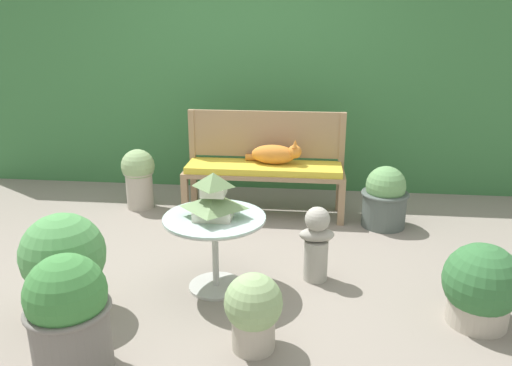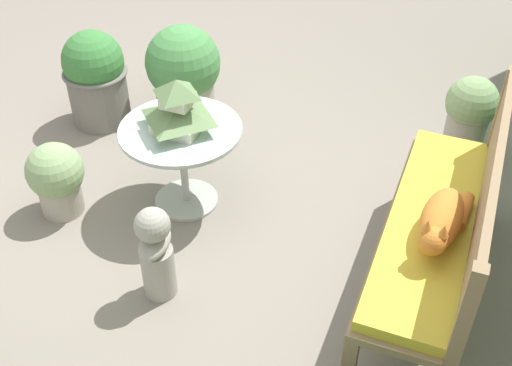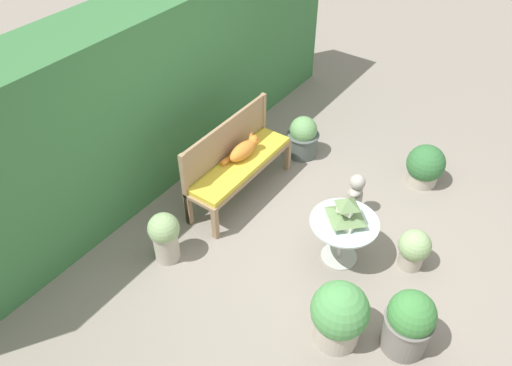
{
  "view_description": "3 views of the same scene",
  "coord_description": "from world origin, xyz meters",
  "px_view_note": "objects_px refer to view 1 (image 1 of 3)",
  "views": [
    {
      "loc": [
        0.63,
        -3.31,
        1.76
      ],
      "look_at": [
        0.19,
        0.64,
        0.47
      ],
      "focal_mm": 35.0,
      "sensor_mm": 36.0,
      "label": 1
    },
    {
      "loc": [
        2.58,
        1.18,
        2.53
      ],
      "look_at": [
        0.33,
        0.29,
        0.55
      ],
      "focal_mm": 45.0,
      "sensor_mm": 36.0,
      "label": 2
    },
    {
      "loc": [
        -3.3,
        -1.56,
        4.02
      ],
      "look_at": [
        -0.09,
        0.72,
        0.6
      ],
      "focal_mm": 35.0,
      "sensor_mm": 36.0,
      "label": 3
    }
  ],
  "objects_px": {
    "potted_plant_bench_right": "(481,287)",
    "potted_plant_bench_left": "(64,265)",
    "pagoda_birdhouse": "(214,198)",
    "garden_bust": "(316,243)",
    "potted_plant_hedge_corner": "(385,198)",
    "potted_plant_table_near": "(253,310)",
    "patio_table": "(215,232)",
    "cat": "(275,154)",
    "potted_plant_table_far": "(69,315)",
    "potted_plant_patio_mid": "(139,176)",
    "garden_bench": "(264,172)"
  },
  "relations": [
    {
      "from": "potted_plant_table_far",
      "to": "patio_table",
      "type": "bearing_deg",
      "value": 58.51
    },
    {
      "from": "pagoda_birdhouse",
      "to": "potted_plant_bench_right",
      "type": "height_order",
      "value": "pagoda_birdhouse"
    },
    {
      "from": "garden_bust",
      "to": "potted_plant_bench_right",
      "type": "height_order",
      "value": "garden_bust"
    },
    {
      "from": "patio_table",
      "to": "garden_bust",
      "type": "height_order",
      "value": "garden_bust"
    },
    {
      "from": "potted_plant_bench_right",
      "to": "potted_plant_hedge_corner",
      "type": "bearing_deg",
      "value": 103.87
    },
    {
      "from": "potted_plant_patio_mid",
      "to": "potted_plant_table_far",
      "type": "relative_size",
      "value": 0.88
    },
    {
      "from": "garden_bench",
      "to": "potted_plant_hedge_corner",
      "type": "height_order",
      "value": "potted_plant_hedge_corner"
    },
    {
      "from": "garden_bust",
      "to": "potted_plant_table_far",
      "type": "bearing_deg",
      "value": -144.8
    },
    {
      "from": "potted_plant_table_near",
      "to": "potted_plant_bench_left",
      "type": "height_order",
      "value": "potted_plant_bench_left"
    },
    {
      "from": "garden_bust",
      "to": "cat",
      "type": "bearing_deg",
      "value": 100.12
    },
    {
      "from": "garden_bench",
      "to": "potted_plant_table_near",
      "type": "bearing_deg",
      "value": -86.17
    },
    {
      "from": "cat",
      "to": "potted_plant_table_near",
      "type": "distance_m",
      "value": 2.13
    },
    {
      "from": "pagoda_birdhouse",
      "to": "potted_plant_hedge_corner",
      "type": "xyz_separation_m",
      "value": [
        1.3,
        1.25,
        -0.39
      ]
    },
    {
      "from": "potted_plant_table_near",
      "to": "garden_bust",
      "type": "bearing_deg",
      "value": 67.24
    },
    {
      "from": "pagoda_birdhouse",
      "to": "potted_plant_table_near",
      "type": "bearing_deg",
      "value": -62.42
    },
    {
      "from": "potted_plant_hedge_corner",
      "to": "potted_plant_table_near",
      "type": "bearing_deg",
      "value": -116.96
    },
    {
      "from": "patio_table",
      "to": "pagoda_birdhouse",
      "type": "relative_size",
      "value": 2.05
    },
    {
      "from": "cat",
      "to": "garden_bench",
      "type": "bearing_deg",
      "value": -156.47
    },
    {
      "from": "patio_table",
      "to": "potted_plant_table_far",
      "type": "height_order",
      "value": "potted_plant_table_far"
    },
    {
      "from": "garden_bench",
      "to": "pagoda_birdhouse",
      "type": "bearing_deg",
      "value": -97.89
    },
    {
      "from": "potted_plant_bench_right",
      "to": "potted_plant_bench_left",
      "type": "distance_m",
      "value": 2.53
    },
    {
      "from": "garden_bust",
      "to": "potted_plant_patio_mid",
      "type": "distance_m",
      "value": 2.14
    },
    {
      "from": "cat",
      "to": "potted_plant_patio_mid",
      "type": "bearing_deg",
      "value": -176.5
    },
    {
      "from": "pagoda_birdhouse",
      "to": "cat",
      "type": "bearing_deg",
      "value": 78.36
    },
    {
      "from": "pagoda_birdhouse",
      "to": "potted_plant_hedge_corner",
      "type": "relative_size",
      "value": 0.61
    },
    {
      "from": "potted_plant_hedge_corner",
      "to": "potted_plant_bench_left",
      "type": "xyz_separation_m",
      "value": [
        -2.15,
        -1.67,
        0.07
      ]
    },
    {
      "from": "pagoda_birdhouse",
      "to": "potted_plant_table_far",
      "type": "distance_m",
      "value": 1.15
    },
    {
      "from": "potted_plant_bench_right",
      "to": "potted_plant_patio_mid",
      "type": "bearing_deg",
      "value": 147.67
    },
    {
      "from": "garden_bench",
      "to": "potted_plant_table_far",
      "type": "bearing_deg",
      "value": -108.15
    },
    {
      "from": "potted_plant_hedge_corner",
      "to": "potted_plant_patio_mid",
      "type": "bearing_deg",
      "value": 174.76
    },
    {
      "from": "pagoda_birdhouse",
      "to": "patio_table",
      "type": "bearing_deg",
      "value": 0.0
    },
    {
      "from": "cat",
      "to": "potted_plant_bench_right",
      "type": "distance_m",
      "value": 2.21
    },
    {
      "from": "pagoda_birdhouse",
      "to": "potted_plant_bench_left",
      "type": "height_order",
      "value": "pagoda_birdhouse"
    },
    {
      "from": "patio_table",
      "to": "garden_bust",
      "type": "relative_size",
      "value": 1.25
    },
    {
      "from": "potted_plant_bench_left",
      "to": "potted_plant_table_far",
      "type": "height_order",
      "value": "same"
    },
    {
      "from": "potted_plant_hedge_corner",
      "to": "garden_bench",
      "type": "bearing_deg",
      "value": 171.14
    },
    {
      "from": "potted_plant_hedge_corner",
      "to": "potted_plant_bench_right",
      "type": "distance_m",
      "value": 1.54
    },
    {
      "from": "garden_bench",
      "to": "pagoda_birdhouse",
      "type": "relative_size",
      "value": 4.45
    },
    {
      "from": "cat",
      "to": "potted_plant_bench_left",
      "type": "distance_m",
      "value": 2.22
    },
    {
      "from": "patio_table",
      "to": "potted_plant_table_near",
      "type": "xyz_separation_m",
      "value": [
        0.33,
        -0.64,
        -0.18
      ]
    },
    {
      "from": "potted_plant_hedge_corner",
      "to": "potted_plant_table_far",
      "type": "distance_m",
      "value": 2.88
    },
    {
      "from": "garden_bust",
      "to": "potted_plant_hedge_corner",
      "type": "distance_m",
      "value": 1.22
    },
    {
      "from": "garden_bust",
      "to": "potted_plant_bench_left",
      "type": "bearing_deg",
      "value": -165.05
    },
    {
      "from": "garden_bench",
      "to": "cat",
      "type": "height_order",
      "value": "cat"
    },
    {
      "from": "patio_table",
      "to": "pagoda_birdhouse",
      "type": "height_order",
      "value": "pagoda_birdhouse"
    },
    {
      "from": "potted_plant_patio_mid",
      "to": "potted_plant_hedge_corner",
      "type": "bearing_deg",
      "value": -5.24
    },
    {
      "from": "cat",
      "to": "potted_plant_table_far",
      "type": "distance_m",
      "value": 2.57
    },
    {
      "from": "potted_plant_table_near",
      "to": "potted_plant_bench_left",
      "type": "distance_m",
      "value": 1.22
    },
    {
      "from": "garden_bench",
      "to": "pagoda_birdhouse",
      "type": "distance_m",
      "value": 1.45
    },
    {
      "from": "cat",
      "to": "potted_plant_table_near",
      "type": "relative_size",
      "value": 1.18
    }
  ]
}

